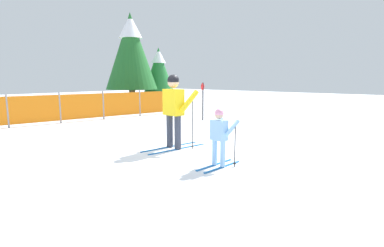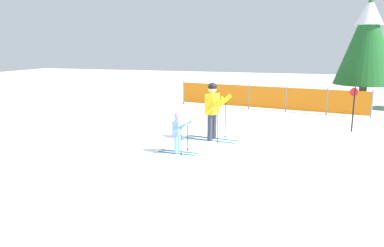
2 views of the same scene
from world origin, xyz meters
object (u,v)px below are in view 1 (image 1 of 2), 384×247
object	(u,v)px
skier_adult	(174,105)
skier_child	(220,133)
conifer_near	(159,70)
conifer_far	(131,50)
safety_fence	(83,106)
trail_marker	(203,97)

from	to	relation	value
skier_adult	skier_child	world-z (taller)	skier_adult
conifer_near	conifer_far	bearing A→B (deg)	176.60
safety_fence	trail_marker	world-z (taller)	trail_marker
skier_adult	safety_fence	world-z (taller)	skier_adult
skier_adult	conifer_near	distance (m)	10.83
skier_child	conifer_near	size ratio (longest dim) A/B	0.33
conifer_near	trail_marker	bearing A→B (deg)	-116.70
skier_child	conifer_near	distance (m)	12.52
skier_adult	safety_fence	bearing A→B (deg)	88.98
conifer_near	trail_marker	size ratio (longest dim) A/B	2.28
skier_adult	conifer_near	world-z (taller)	conifer_near
skier_child	trail_marker	world-z (taller)	trail_marker
safety_fence	conifer_near	xyz separation A→B (m)	(6.08, 2.14, 1.55)
skier_child	conifer_far	distance (m)	11.76
skier_adult	trail_marker	world-z (taller)	skier_adult
skier_child	conifer_near	xyz separation A→B (m)	(7.57, 9.87, 1.47)
trail_marker	skier_child	bearing A→B (deg)	-138.17
conifer_near	skier_adult	bearing A→B (deg)	-130.83
safety_fence	conifer_near	size ratio (longest dim) A/B	2.47
skier_adult	safety_fence	distance (m)	6.12
skier_child	skier_adult	bearing A→B (deg)	75.74
skier_child	conifer_far	xyz separation A→B (m)	(5.68, 9.98, 2.51)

